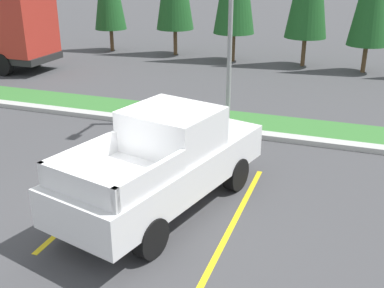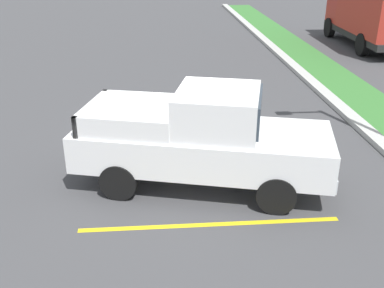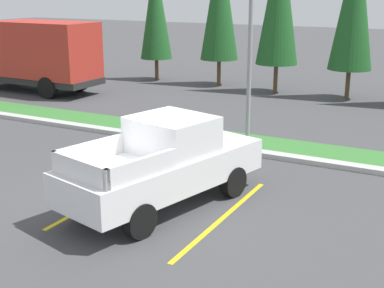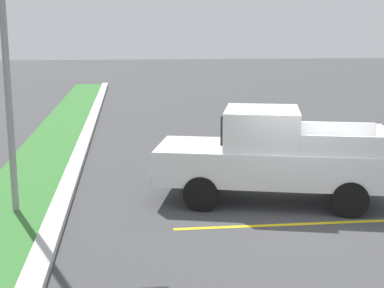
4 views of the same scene
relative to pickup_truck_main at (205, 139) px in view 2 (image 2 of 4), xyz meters
name	(u,v)px [view 2 (image 2 of 4)]	position (x,y,z in m)	size (l,w,h in m)	color
ground_plane	(187,166)	(-0.84, -0.32, -1.04)	(120.00, 120.00, 0.00)	#424244
parking_line_near	(196,153)	(-1.56, -0.05, -1.04)	(0.12, 4.80, 0.01)	yellow
parking_line_far	(210,224)	(1.54, -0.05, -1.04)	(0.12, 4.80, 0.01)	yellow
pickup_truck_main	(205,139)	(0.00, 0.00, 0.00)	(3.13, 5.53, 2.10)	black
cargo_truck_distant	(375,8)	(-12.88, 9.48, 0.81)	(6.85, 2.62, 3.40)	black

